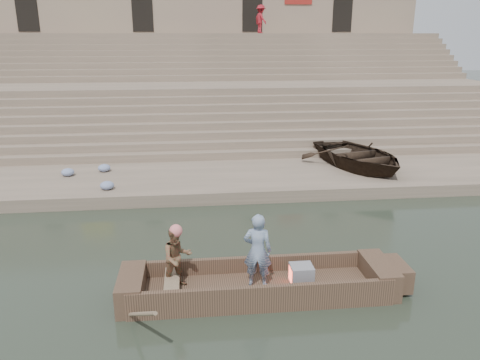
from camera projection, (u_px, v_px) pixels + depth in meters
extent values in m
plane|color=#242E22|center=(156.00, 319.00, 8.83)|extent=(120.00, 120.00, 0.00)
cube|color=gray|center=(170.00, 182.00, 16.36)|extent=(32.00, 4.00, 0.40)
cube|color=gray|center=(174.00, 113.00, 23.12)|extent=(32.00, 3.00, 2.80)
cube|color=gray|center=(176.00, 77.00, 29.41)|extent=(32.00, 3.00, 5.20)
cube|color=gray|center=(172.00, 161.00, 18.45)|extent=(32.00, 0.50, 0.70)
cube|color=gray|center=(172.00, 154.00, 18.88)|extent=(32.00, 0.50, 1.00)
cube|color=gray|center=(172.00, 148.00, 19.31)|extent=(32.00, 0.50, 1.30)
cube|color=gray|center=(172.00, 142.00, 19.74)|extent=(32.00, 0.50, 1.60)
cube|color=gray|center=(173.00, 136.00, 20.17)|extent=(32.00, 0.50, 1.90)
cube|color=gray|center=(173.00, 130.00, 20.60)|extent=(32.00, 0.50, 2.20)
cube|color=gray|center=(173.00, 125.00, 21.03)|extent=(32.00, 0.50, 2.50)
cube|color=gray|center=(173.00, 119.00, 21.46)|extent=(32.00, 0.50, 2.80)
cube|color=gray|center=(175.00, 105.00, 24.74)|extent=(32.00, 0.50, 3.10)
cube|color=gray|center=(175.00, 101.00, 25.17)|extent=(32.00, 0.50, 3.40)
cube|color=gray|center=(175.00, 97.00, 25.60)|extent=(32.00, 0.50, 3.70)
cube|color=gray|center=(175.00, 93.00, 26.03)|extent=(32.00, 0.50, 4.00)
cube|color=gray|center=(175.00, 90.00, 26.46)|extent=(32.00, 0.50, 4.30)
cube|color=gray|center=(175.00, 86.00, 26.89)|extent=(32.00, 0.50, 4.60)
cube|color=gray|center=(176.00, 82.00, 27.32)|extent=(32.00, 0.50, 4.90)
cube|color=gray|center=(176.00, 79.00, 27.75)|extent=(32.00, 0.50, 5.20)
cube|color=gray|center=(176.00, 27.00, 32.31)|extent=(32.00, 5.00, 11.20)
cube|color=black|center=(27.00, 9.00, 28.76)|extent=(1.30, 0.18, 2.60)
cube|color=black|center=(142.00, 10.00, 29.48)|extent=(1.30, 0.18, 2.60)
cube|color=black|center=(252.00, 11.00, 30.20)|extent=(1.30, 0.18, 2.60)
cube|color=black|center=(342.00, 11.00, 30.81)|extent=(1.30, 0.18, 2.60)
cube|color=brown|center=(258.00, 290.00, 9.61)|extent=(5.00, 1.30, 0.22)
cube|color=brown|center=(263.00, 299.00, 8.97)|extent=(5.20, 0.12, 0.56)
cube|color=brown|center=(254.00, 268.00, 10.15)|extent=(5.20, 0.12, 0.56)
cube|color=brown|center=(132.00, 289.00, 9.29)|extent=(0.50, 1.30, 0.60)
cube|color=brown|center=(378.00, 275.00, 9.82)|extent=(0.50, 1.30, 0.60)
cube|color=brown|center=(397.00, 273.00, 9.85)|extent=(0.35, 0.90, 0.50)
cube|color=#937A5B|center=(172.00, 282.00, 9.35)|extent=(0.30, 1.20, 0.08)
cylinder|color=#937A5B|center=(134.00, 314.00, 8.45)|extent=(1.03, 2.10, 1.36)
sphere|color=#F07776|center=(176.00, 231.00, 9.19)|extent=(0.26, 0.26, 0.26)
imported|color=navy|center=(258.00, 251.00, 9.35)|extent=(0.64, 0.49, 1.57)
imported|color=#236A3A|center=(177.00, 258.00, 9.36)|extent=(0.76, 0.68, 1.29)
cube|color=gray|center=(301.00, 274.00, 9.61)|extent=(0.46, 0.42, 0.40)
cube|color=#E5593F|center=(291.00, 275.00, 9.59)|extent=(0.04, 0.34, 0.32)
imported|color=#2D2116|center=(358.00, 155.00, 17.30)|extent=(4.31, 5.15, 0.92)
imported|color=maroon|center=(261.00, 19.00, 28.92)|extent=(0.99, 1.24, 1.68)
ellipsoid|color=#3F5999|center=(104.00, 168.00, 16.86)|extent=(0.44, 0.44, 0.26)
ellipsoid|color=#3F5999|center=(107.00, 185.00, 14.91)|extent=(0.44, 0.44, 0.26)
ellipsoid|color=#3F5999|center=(68.00, 172.00, 16.33)|extent=(0.44, 0.44, 0.26)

